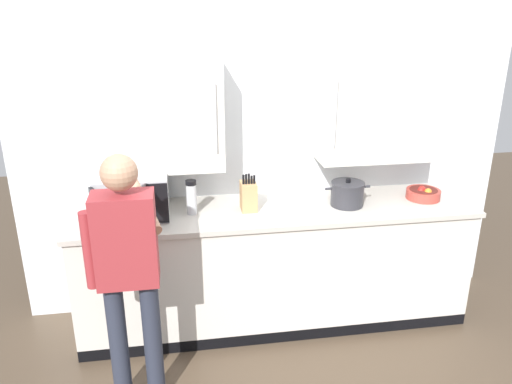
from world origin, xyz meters
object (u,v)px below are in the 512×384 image
stock_pot (347,194)px  person_figure (128,263)px  knife_block (249,196)px  microwave_oven (129,195)px  thermos_flask (191,197)px  fruit_bowl (423,193)px

stock_pot → person_figure: bearing=-155.6°
person_figure → knife_block: bearing=42.2°
microwave_oven → knife_block: size_ratio=2.64×
thermos_flask → stock_pot: (1.13, -0.02, -0.04)m
stock_pot → microwave_oven: bearing=177.6°
knife_block → person_figure: 1.08m
thermos_flask → fruit_bowl: thermos_flask is taller
microwave_oven → thermos_flask: bearing=-6.2°
knife_block → person_figure: person_figure is taller
stock_pot → person_figure: 1.67m
knife_block → stock_pot: bearing=-2.4°
microwave_oven → stock_pot: size_ratio=2.19×
thermos_flask → stock_pot: size_ratio=0.73×
fruit_bowl → knife_block: (-1.34, -0.01, 0.06)m
stock_pot → thermos_flask: bearing=179.1°
knife_block → stock_pot: 0.72m
microwave_oven → stock_pot: 1.55m
person_figure → microwave_oven: bearing=92.5°
thermos_flask → person_figure: (-0.39, -0.71, -0.11)m
thermos_flask → person_figure: 0.82m
microwave_oven → fruit_bowl: (2.16, -0.03, -0.11)m
thermos_flask → stock_pot: bearing=-0.9°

